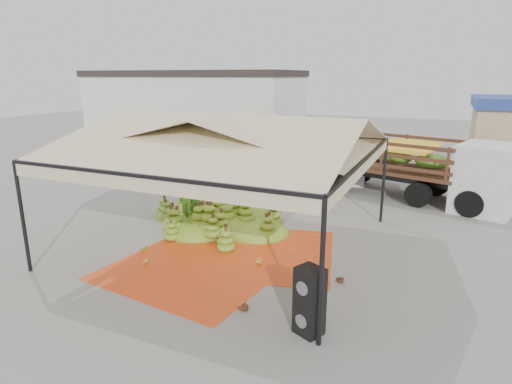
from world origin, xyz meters
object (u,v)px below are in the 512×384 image
at_px(banana_heap, 221,208).
at_px(speaker_stack, 309,301).
at_px(truck_left, 297,147).
at_px(truck_right, 423,162).
at_px(vendor, 311,181).

bearing_deg(banana_heap, speaker_stack, -46.57).
height_order(speaker_stack, truck_left, truck_left).
relative_size(truck_left, truck_right, 0.97).
relative_size(speaker_stack, truck_right, 0.18).
bearing_deg(speaker_stack, truck_left, 134.86).
bearing_deg(truck_left, speaker_stack, -79.72).
height_order(banana_heap, vendor, vendor).
xyz_separation_m(truck_left, truck_right, (6.08, -1.62, 0.02)).
bearing_deg(truck_left, vendor, -73.32).
relative_size(banana_heap, truck_right, 0.71).
distance_m(speaker_stack, vendor, 9.24).
distance_m(banana_heap, truck_right, 8.83).
xyz_separation_m(banana_heap, truck_right, (6.16, 6.25, 0.99)).
relative_size(speaker_stack, vendor, 0.76).
xyz_separation_m(banana_heap, vendor, (2.11, 3.79, 0.35)).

